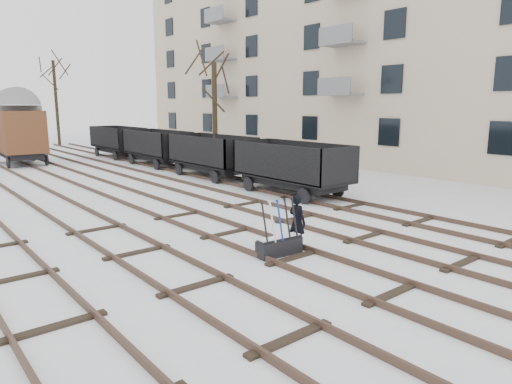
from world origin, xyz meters
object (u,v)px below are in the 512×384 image
Objects in this scene: worker at (297,222)px; freight_wagon_a at (292,175)px; ground_frame at (279,245)px; box_van_wagon at (19,130)px.

worker is 7.92m from freight_wagon_a.
freight_wagon_a is at bearing 48.01° from ground_frame.
freight_wagon_a is 1.06× the size of box_van_wagon.
worker is (0.75, 0.10, 0.49)m from ground_frame.
ground_frame is 0.26× the size of freight_wagon_a.
freight_wagon_a reaches higher than ground_frame.
worker is 25.22m from box_van_wagon.
box_van_wagon is (-6.81, 19.30, 1.43)m from freight_wagon_a.
freight_wagon_a is at bearing -45.76° from worker.
ground_frame is 8.54m from freight_wagon_a.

